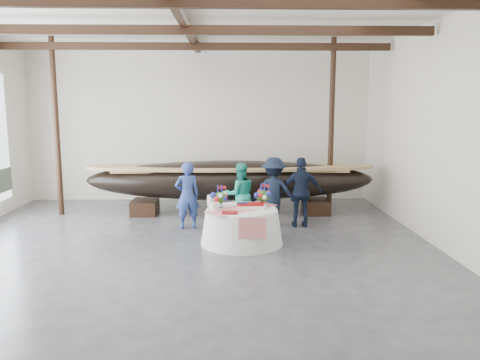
{
  "coord_description": "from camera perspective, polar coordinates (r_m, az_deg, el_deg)",
  "views": [
    {
      "loc": [
        0.84,
        -7.95,
        2.78
      ],
      "look_at": [
        1.12,
        2.74,
        1.1
      ],
      "focal_mm": 35.0,
      "sensor_mm": 36.0,
      "label": 1
    }
  ],
  "objects": [
    {
      "name": "floor",
      "position": [
        8.47,
        -7.21,
        -10.3
      ],
      "size": [
        10.0,
        12.0,
        0.01
      ],
      "primitive_type": "cube",
      "color": "#3D3D42",
      "rests_on": "ground"
    },
    {
      "name": "guest_man_right",
      "position": [
        10.91,
        7.5,
        -1.5
      ],
      "size": [
        0.96,
        0.41,
        1.63
      ],
      "primitive_type": "imported",
      "rotation": [
        0.0,
        0.0,
        3.13
      ],
      "color": "#141C30",
      "rests_on": "ground"
    },
    {
      "name": "banquet_table",
      "position": [
        9.61,
        0.22,
        -5.63
      ],
      "size": [
        1.68,
        1.68,
        0.73
      ],
      "color": "silver",
      "rests_on": "ground"
    },
    {
      "name": "longboat_display",
      "position": [
        12.15,
        -1.17,
        0.01
      ],
      "size": [
        7.46,
        1.49,
        1.4
      ],
      "color": "black",
      "rests_on": "ground"
    },
    {
      "name": "wall_front",
      "position": [
        2.19,
        -24.12,
        -5.86
      ],
      "size": [
        10.0,
        0.02,
        4.5
      ],
      "primitive_type": "cube",
      "color": "silver",
      "rests_on": "ground"
    },
    {
      "name": "wall_back",
      "position": [
        13.99,
        -4.96,
        6.74
      ],
      "size": [
        10.0,
        0.02,
        4.5
      ],
      "primitive_type": "cube",
      "color": "silver",
      "rests_on": "ground"
    },
    {
      "name": "wall_right",
      "position": [
        8.99,
        26.17,
        4.65
      ],
      "size": [
        0.02,
        12.0,
        4.5
      ],
      "primitive_type": "cube",
      "color": "silver",
      "rests_on": "ground"
    },
    {
      "name": "guest_woman_teal",
      "position": [
        10.96,
        -0.0,
        -1.77
      ],
      "size": [
        0.82,
        0.69,
        1.49
      ],
      "primitive_type": "imported",
      "rotation": [
        0.0,
        0.0,
        3.34
      ],
      "color": "teal",
      "rests_on": "ground"
    },
    {
      "name": "tabletop_items",
      "position": [
        9.65,
        -0.01,
        -2.44
      ],
      "size": [
        1.53,
        1.44,
        0.4
      ],
      "color": "red",
      "rests_on": "banquet_table"
    },
    {
      "name": "guest_man_left",
      "position": [
        10.92,
        4.13,
        -1.47
      ],
      "size": [
        1.12,
        0.75,
        1.62
      ],
      "primitive_type": "imported",
      "rotation": [
        0.0,
        0.0,
        2.99
      ],
      "color": "black",
      "rests_on": "ground"
    },
    {
      "name": "pavilion_structure",
      "position": [
        8.8,
        -7.27,
        16.87
      ],
      "size": [
        9.8,
        11.76,
        4.5
      ],
      "color": "black",
      "rests_on": "ground"
    },
    {
      "name": "guest_woman_blue",
      "position": [
        10.76,
        -6.45,
        -1.88
      ],
      "size": [
        0.64,
        0.5,
        1.54
      ],
      "primitive_type": "imported",
      "rotation": [
        0.0,
        0.0,
        3.41
      ],
      "color": "navy",
      "rests_on": "ground"
    }
  ]
}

